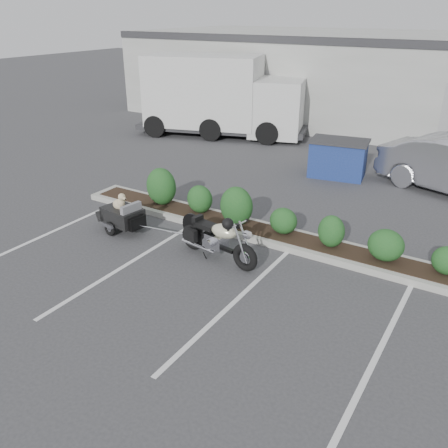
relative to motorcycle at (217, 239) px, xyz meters
The scene contains 7 objects.
ground 0.78m from the motorcycle, 91.73° to the right, with size 90.00×90.00×0.00m, color #38383A.
planter_kerb 1.91m from the motorcycle, 58.25° to the left, with size 12.00×1.00×0.15m, color #9E9E93.
building 16.46m from the motorcycle, 90.06° to the left, with size 26.00×10.00×4.00m, color #9EA099.
motorcycle is the anchor object (origin of this frame).
pet_trailer 2.78m from the motorcycle, behind, with size 1.71×0.97×1.01m.
dumpster 6.89m from the motorcycle, 87.85° to the left, with size 2.00×1.53×1.20m.
delivery_truck 11.36m from the motorcycle, 121.62° to the left, with size 7.54×4.27×3.29m.
Camera 1 is at (5.00, -7.09, 5.04)m, focal length 38.00 mm.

